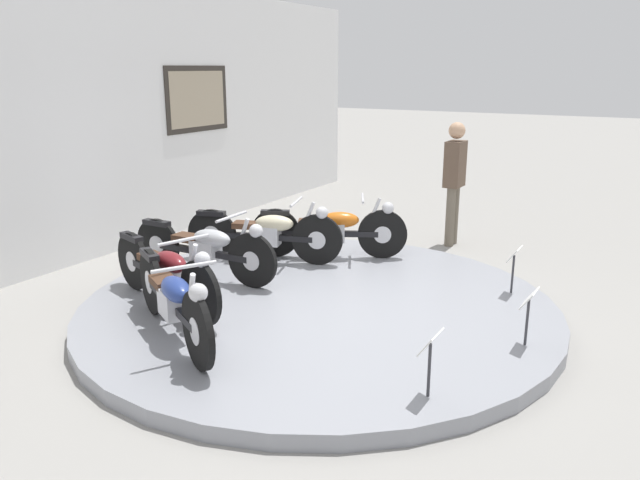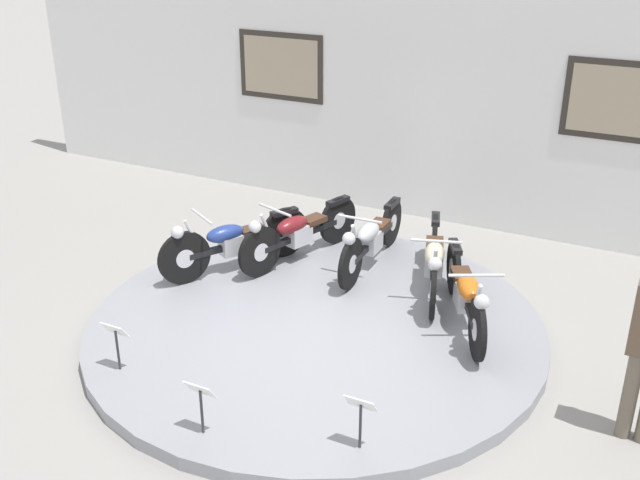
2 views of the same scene
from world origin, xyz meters
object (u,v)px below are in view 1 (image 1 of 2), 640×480
Objects in this scene: motorcycle_maroon at (166,271)px; motorcycle_silver at (206,247)px; motorcycle_blue at (173,298)px; info_placard_front_left at (430,350)px; info_placard_front_centre at (529,305)px; motorcycle_orange at (332,228)px; info_placard_front_right at (514,260)px; visitor_standing at (454,176)px; motorcycle_cream at (267,232)px.

motorcycle_maroon is 0.91m from motorcycle_silver.
motorcycle_silver is (1.44, 0.84, -0.01)m from motorcycle_blue.
info_placard_front_left is 1.32m from info_placard_front_centre.
motorcycle_orange is 3.53m from info_placard_front_left.
info_placard_front_centre is at bearing -161.46° from info_placard_front_right.
info_placard_front_left is 1.00× the size of info_placard_front_right.
motorcycle_maroon is at bearing -165.32° from motorcycle_silver.
info_placard_front_right is at bearing -40.49° from motorcycle_blue.
info_placard_front_right is at bearing -94.43° from motorcycle_orange.
info_placard_front_centre is 0.29× the size of visitor_standing.
motorcycle_orange is at bearing -0.05° from motorcycle_blue.
info_placard_front_left is at bearing 161.46° from info_placard_front_centre.
visitor_standing reaches higher than motorcycle_cream.
info_placard_front_left is at bearing -163.49° from visitor_standing.
info_placard_front_right is 0.29× the size of visitor_standing.
motorcycle_cream is at bearing -14.71° from motorcycle_silver.
motorcycle_blue is at bearing -149.66° from motorcycle_silver.
motorcycle_cream is 2.87m from visitor_standing.
motorcycle_blue is at bearing -165.23° from motorcycle_cream.
motorcycle_silver is (0.88, 0.23, -0.01)m from motorcycle_maroon.
motorcycle_orange is 3.07m from info_placard_front_centre.
motorcycle_orange is at bearing 85.57° from info_placard_front_right.
motorcycle_blue is 0.93× the size of motorcycle_cream.
motorcycle_blue is at bearing 117.83° from info_placard_front_centre.
info_placard_front_left is (-1.26, -3.14, -0.01)m from motorcycle_silver.
info_placard_front_left is at bearing -85.54° from motorcycle_blue.
visitor_standing is (2.36, -1.57, 0.48)m from motorcycle_cream.
motorcycle_cream is (1.76, 0.00, -0.00)m from motorcycle_maroon.
motorcycle_maroon is 3.72× the size of info_placard_front_left.
info_placard_front_right is at bearing 18.54° from info_placard_front_centre.
motorcycle_cream reaches higher than info_placard_front_left.
motorcycle_orange is 3.47× the size of info_placard_front_left.
motorcycle_blue is 3.07m from info_placard_front_centre.
info_placard_front_centre is (-0.00, -3.56, -0.01)m from motorcycle_silver.
info_placard_front_centre is at bearing -75.22° from motorcycle_maroon.
visitor_standing is (4.67, -0.96, 0.47)m from motorcycle_blue.
motorcycle_maroon is 0.97× the size of motorcycle_silver.
motorcycle_silver is at bearing 165.29° from motorcycle_cream.
motorcycle_orange is 2.10m from visitor_standing.
motorcycle_maroon is at bearing -180.00° from motorcycle_cream.
motorcycle_cream is at bearing 0.00° from motorcycle_maroon.
motorcycle_orange is at bearing -30.47° from motorcycle_silver.
motorcycle_silver reaches higher than info_placard_front_right.
visitor_standing is at bearing -33.74° from motorcycle_cream.
motorcycle_orange is 1.02× the size of visitor_standing.
info_placard_front_right is (2.51, 0.00, 0.00)m from info_placard_front_left.
motorcycle_silver is 3.56m from info_placard_front_centre.
motorcycle_silver is 1.66m from motorcycle_orange.
motorcycle_cream is at bearing 132.18° from motorcycle_orange.
motorcycle_cream is (2.31, 0.61, -0.01)m from motorcycle_blue.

